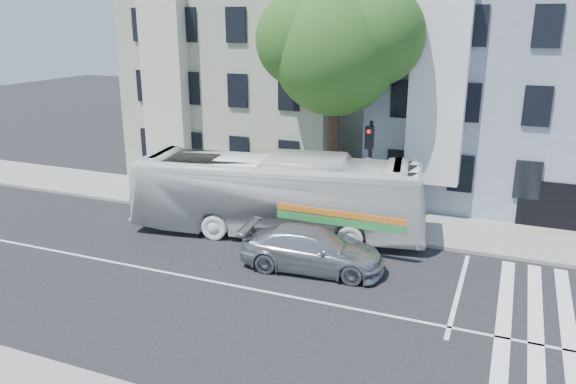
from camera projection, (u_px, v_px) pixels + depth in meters
The scene contains 9 objects.
ground at pixel (254, 290), 19.19m from camera, with size 120.00×120.00×0.00m, color black.
sidewalk_far at pixel (328, 215), 26.24m from camera, with size 80.00×4.00×0.15m, color gray.
building_left at pixel (256, 78), 33.38m from camera, with size 12.00×10.00×11.00m, color #A4AD91.
building_right at pixel (506, 89), 28.29m from camera, with size 12.00×10.00×11.00m, color #84939D.
street_tree at pixel (338, 44), 24.59m from camera, with size 7.30×5.90×11.10m.
bus at pixel (277, 195), 23.78m from camera, with size 12.43×2.91×3.46m, color white.
sedan at pixel (312, 249), 20.59m from camera, with size 5.31×2.16×1.54m, color #B5B8BD.
hedge at pixel (247, 209), 25.85m from camera, with size 8.50×0.84×0.70m, color #226420, non-canonical shape.
traffic_signal at pixel (369, 160), 24.09m from camera, with size 0.49×0.55×4.76m.
Camera 1 is at (7.69, -15.61, 8.84)m, focal length 35.00 mm.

